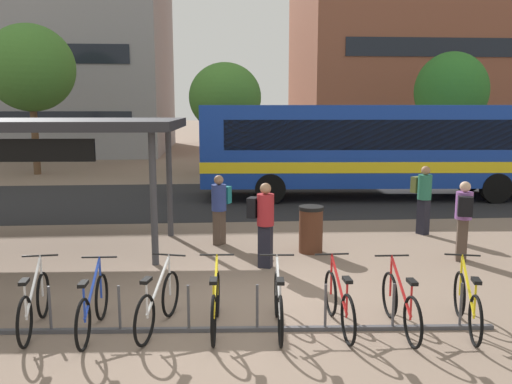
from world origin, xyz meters
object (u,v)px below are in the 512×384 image
object	(u,v)px
commuter_black_pack_1	(264,219)
street_tree_2	(30,68)
parked_bicycle_yellow_5	(216,304)
city_bus	(378,147)
parked_bicycle_blue_3	(93,308)
parked_bicycle_red_8	(401,306)
street_tree_1	(225,98)
street_tree_0	(451,91)
commuter_teal_pack_0	(220,205)
parked_bicycle_white_4	(158,304)
parked_bicycle_white_2	(34,306)
parked_bicycle_red_7	(339,303)
commuter_olive_pack_2	(423,195)
parked_bicycle_yellow_9	(467,305)
trash_bin	(311,229)
transit_shelter	(21,128)
commuter_black_pack_3	(464,215)
parked_bicycle_white_6	(278,305)

from	to	relation	value
commuter_black_pack_1	street_tree_2	bearing A→B (deg)	144.37
parked_bicycle_yellow_5	city_bus	bearing A→B (deg)	-24.83
parked_bicycle_blue_3	street_tree_2	bearing A→B (deg)	21.75
parked_bicycle_red_8	street_tree_1	size ratio (longest dim) A/B	0.34
parked_bicycle_blue_3	commuter_black_pack_1	xyz separation A→B (m)	(2.69, 2.92, 0.60)
street_tree_0	commuter_teal_pack_0	bearing A→B (deg)	-130.80
parked_bicycle_white_4	street_tree_0	size ratio (longest dim) A/B	0.29
parked_bicycle_white_4	parked_bicycle_yellow_5	bearing A→B (deg)	-79.81
parked_bicycle_white_2	parked_bicycle_red_7	xyz separation A→B (m)	(4.37, -0.24, 0.00)
parked_bicycle_yellow_5	commuter_olive_pack_2	xyz separation A→B (m)	(5.16, 5.37, 0.61)
commuter_teal_pack_0	street_tree_2	world-z (taller)	street_tree_2
parked_bicycle_yellow_9	trash_bin	bearing A→B (deg)	33.73
transit_shelter	commuter_teal_pack_0	distance (m)	4.63
commuter_black_pack_3	transit_shelter	bearing A→B (deg)	101.31
parked_bicycle_red_8	city_bus	bearing A→B (deg)	-14.09
parked_bicycle_white_2	commuter_black_pack_3	size ratio (longest dim) A/B	1.03
parked_bicycle_white_4	trash_bin	size ratio (longest dim) A/B	1.63
transit_shelter	parked_bicycle_blue_3	bearing A→B (deg)	-59.31
commuter_black_pack_1	commuter_black_pack_3	distance (m)	4.15
parked_bicycle_white_4	street_tree_1	bearing A→B (deg)	10.65
parked_bicycle_white_4	parked_bicycle_yellow_9	world-z (taller)	same
street_tree_1	parked_bicycle_white_4	bearing A→B (deg)	-94.21
transit_shelter	commuter_teal_pack_0	xyz separation A→B (m)	(4.26, 0.23, -1.79)
street_tree_0	commuter_olive_pack_2	bearing A→B (deg)	-116.31
street_tree_1	parked_bicycle_yellow_9	bearing A→B (deg)	-79.45
parked_bicycle_yellow_5	street_tree_2	world-z (taller)	street_tree_2
parked_bicycle_red_8	commuter_black_pack_1	distance (m)	3.63
commuter_teal_pack_0	street_tree_1	bearing A→B (deg)	-150.27
city_bus	parked_bicycle_white_6	world-z (taller)	city_bus
parked_bicycle_red_8	street_tree_1	world-z (taller)	street_tree_1
commuter_black_pack_1	commuter_olive_pack_2	xyz separation A→B (m)	(4.21, 2.45, 0.01)
parked_bicycle_yellow_9	commuter_black_pack_1	bearing A→B (deg)	53.47
parked_bicycle_white_6	commuter_black_pack_1	bearing A→B (deg)	2.51
street_tree_1	trash_bin	bearing A→B (deg)	-82.70
parked_bicycle_white_4	commuter_black_pack_1	bearing A→B (deg)	-16.98
parked_bicycle_white_4	commuter_teal_pack_0	distance (m)	4.81
transit_shelter	parked_bicycle_yellow_5	bearing A→B (deg)	-44.96
parked_bicycle_white_2	trash_bin	bearing A→B (deg)	-55.57
parked_bicycle_yellow_5	street_tree_2	bearing A→B (deg)	28.06
parked_bicycle_blue_3	commuter_black_pack_1	bearing A→B (deg)	-41.19
transit_shelter	street_tree_0	bearing A→B (deg)	42.87
commuter_olive_pack_2	parked_bicycle_white_6	bearing A→B (deg)	-62.83
parked_bicycle_blue_3	parked_bicycle_red_7	distance (m)	3.52
parked_bicycle_white_6	transit_shelter	size ratio (longest dim) A/B	0.25
parked_bicycle_blue_3	commuter_black_pack_1	distance (m)	4.01
parked_bicycle_red_8	parked_bicycle_yellow_5	bearing A→B (deg)	86.04
parked_bicycle_white_6	trash_bin	xyz separation A→B (m)	(1.18, 4.00, 0.13)
parked_bicycle_red_7	transit_shelter	size ratio (longest dim) A/B	0.25
parked_bicycle_blue_3	parked_bicycle_yellow_9	xyz separation A→B (m)	(5.35, -0.27, 0.00)
trash_bin	city_bus	bearing A→B (deg)	62.29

